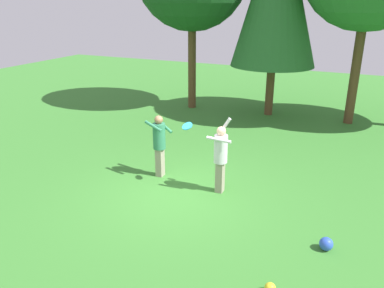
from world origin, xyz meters
name	(u,v)px	position (x,y,z in m)	size (l,w,h in m)	color
ground_plane	(177,194)	(0.00, 0.00, 0.00)	(40.00, 40.00, 0.00)	#387A2D
person_thrower	(221,154)	(0.94, 0.59, 1.05)	(0.62, 0.52, 1.94)	gray
person_catcher	(159,141)	(-0.91, 0.79, 1.05)	(0.70, 0.62, 1.75)	gray
frisbee	(187,126)	(0.06, 0.51, 1.68)	(0.35, 0.33, 0.15)	#2393D1
ball_blue	(326,244)	(3.73, -0.86, 0.14)	(0.27, 0.27, 0.27)	blue
ball_yellow	(270,288)	(3.01, -2.50, 0.10)	(0.19, 0.19, 0.19)	yellow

